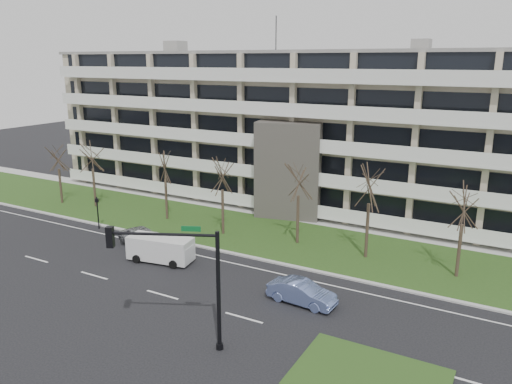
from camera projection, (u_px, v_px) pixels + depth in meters
The scene contains 19 objects.
ground at pixel (162, 295), 31.64m from camera, with size 160.00×160.00×0.00m, color black.
grass_verge at pixel (260, 234), 42.61m from camera, with size 90.00×10.00×0.06m, color #234617.
curb at pixel (229, 253), 38.38m from camera, with size 90.00×0.35×0.12m, color #B2B2AD.
sidewalk at pixel (288, 216), 47.26m from camera, with size 90.00×2.00×0.08m, color #B2B2AD.
grass_median at pixel (369, 377), 23.38m from camera, with size 7.00×5.00×0.06m, color #234617.
lane_edge_line at pixel (219, 260), 37.13m from camera, with size 90.00×0.12×0.01m, color white.
apartment_building at pixel (318, 128), 51.07m from camera, with size 60.50×15.10×18.75m.
silver_pickup at pixel (144, 239), 39.53m from camera, with size 2.31×5.01×1.39m, color #A8AAAF.
blue_sedan at pixel (302, 292), 30.39m from camera, with size 1.49×4.29×1.41m, color #7B90D5.
white_van at pixel (161, 247), 36.61m from camera, with size 5.05×2.57×1.87m.
traffic_signal at pixel (181, 271), 24.77m from camera, with size 5.27×2.65×6.65m.
pedestrian_signal at pixel (97, 209), 43.52m from camera, with size 0.33×0.30×2.89m.
tree_0 at pixel (57, 155), 50.48m from camera, with size 3.26×3.26×6.51m.
tree_1 at pixel (91, 154), 49.17m from camera, with size 3.51×3.51×7.01m.
tree_2 at pixel (165, 164), 45.27m from camera, with size 3.39×3.39×6.78m.
tree_3 at pixel (222, 172), 41.23m from camera, with size 3.50×3.50×7.00m.
tree_4 at pixel (299, 177), 39.10m from camera, with size 3.57×3.57×7.13m.
tree_5 at pixel (370, 182), 36.08m from camera, with size 3.78×3.78×7.55m.
tree_6 at pixel (464, 203), 32.89m from camera, with size 3.39×3.39×6.78m.
Camera 1 is at (19.22, -22.37, 14.47)m, focal length 35.00 mm.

